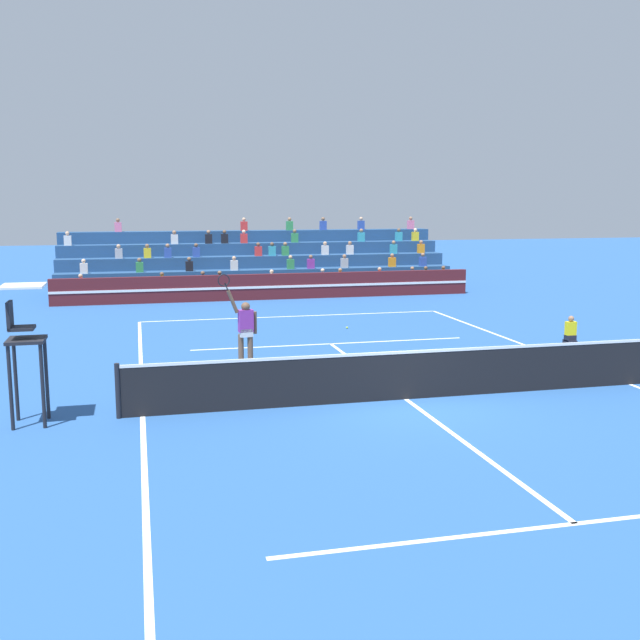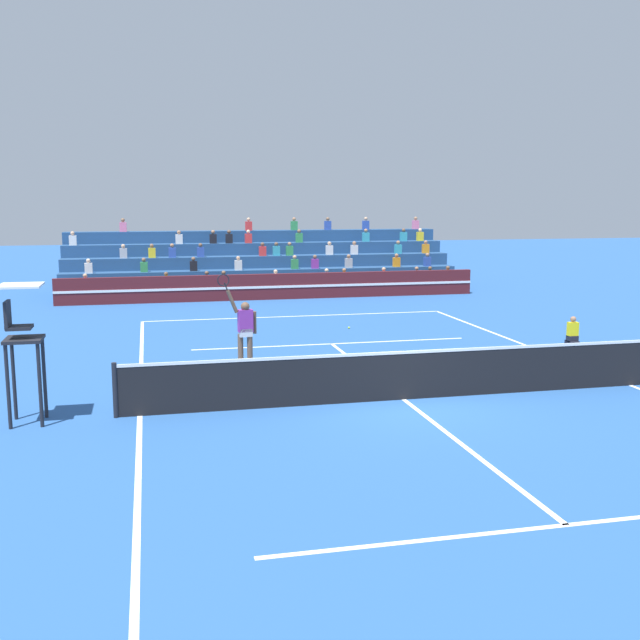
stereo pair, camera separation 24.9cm
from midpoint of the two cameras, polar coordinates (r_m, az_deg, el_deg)
The scene contains 9 objects.
ground_plane at distance 16.20m, azimuth 6.13°, elevation -6.03°, with size 120.00×120.00×0.00m, color #285699.
court_lines at distance 16.20m, azimuth 6.13°, elevation -6.01°, with size 11.10×23.90×0.01m.
tennis_net at distance 16.07m, azimuth 6.16°, elevation -4.15°, with size 12.00×0.10×1.10m.
sponsor_banner_wall at distance 32.13m, azimuth -4.03°, elevation 2.55°, with size 18.00×0.26×1.10m.
bleacher_stand at distance 35.81m, azimuth -5.05°, elevation 3.97°, with size 18.05×4.75×3.38m.
umpire_chair at distance 15.07m, azimuth -22.08°, elevation -1.10°, with size 0.76×0.84×2.67m.
ball_kid_courtside at distance 23.30m, azimuth 18.25°, elevation -0.94°, with size 0.30×0.36×0.84m.
tennis_player at distance 18.79m, azimuth -6.11°, elevation -0.83°, with size 1.02×0.32×2.48m.
tennis_ball at distance 24.82m, azimuth 1.78°, elevation -0.58°, with size 0.07×0.07×0.07m, color #C6DB33.
Camera 1 is at (-5.48, -14.66, 4.22)m, focal length 42.00 mm.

